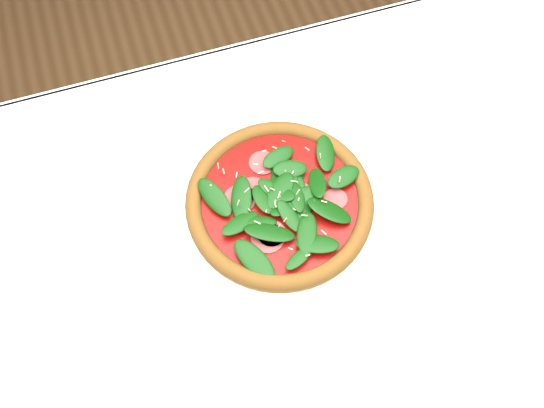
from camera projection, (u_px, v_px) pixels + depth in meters
name	position (u px, v px, depth m)	size (l,w,h in m)	color
ground	(293.00, 373.00, 1.50)	(6.00, 6.00, 0.00)	brown
dining_table	(306.00, 286.00, 0.92)	(1.21, 0.81, 0.75)	white
plate	(279.00, 206.00, 0.86)	(0.31, 0.31, 0.01)	silver
pizza	(280.00, 200.00, 0.85)	(0.32, 0.32, 0.03)	olive
wine_glass	(21.00, 186.00, 0.72)	(0.08, 0.08, 0.20)	white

